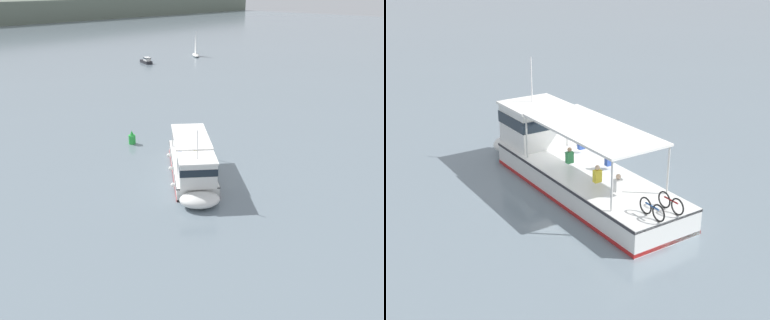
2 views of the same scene
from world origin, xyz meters
The scene contains 5 objects.
ground_plane centered at (0.00, 0.00, 0.00)m, with size 400.00×400.00×0.00m, color slate.
ferry_main centered at (0.78, 0.98, 1.02)m, with size 10.60×11.67×5.32m.
motorboat_near_port centered at (35.41, 47.10, 0.54)m, with size 2.37×3.83×1.26m.
sailboat_far_right centered at (48.99, 46.27, 0.54)m, with size 4.15×4.59×5.40m.
channel_buoy centered at (2.98, 11.59, 0.57)m, with size 0.70×0.70×1.40m.
Camera 1 is at (-23.10, -21.81, 15.08)m, focal length 41.26 mm.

